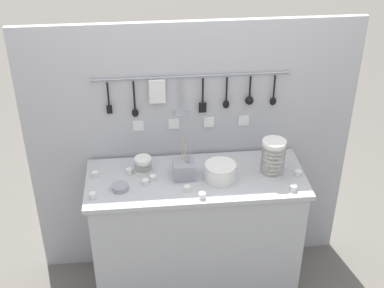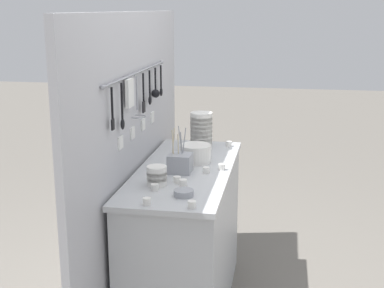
% 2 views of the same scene
% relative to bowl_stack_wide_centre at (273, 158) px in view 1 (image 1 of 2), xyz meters
% --- Properties ---
extents(ground_plane, '(20.00, 20.00, 0.00)m').
position_rel_bowl_stack_wide_centre_xyz_m(ground_plane, '(-0.49, 0.02, -1.07)').
color(ground_plane, '#666059').
extents(counter, '(1.41, 0.56, 0.94)m').
position_rel_bowl_stack_wide_centre_xyz_m(counter, '(-0.49, 0.02, -0.60)').
color(counter, '#B7BABC').
rests_on(counter, ground).
extents(back_wall, '(2.21, 0.11, 1.87)m').
position_rel_bowl_stack_wide_centre_xyz_m(back_wall, '(-0.49, 0.34, -0.13)').
color(back_wall, '#B2B2B7').
rests_on(back_wall, ground).
extents(bowl_stack_wide_centre, '(0.15, 0.15, 0.25)m').
position_rel_bowl_stack_wide_centre_xyz_m(bowl_stack_wide_centre, '(0.00, 0.00, 0.00)').
color(bowl_stack_wide_centre, silver).
rests_on(bowl_stack_wide_centre, counter).
extents(bowl_stack_tall_left, '(0.11, 0.11, 0.11)m').
position_rel_bowl_stack_wide_centre_xyz_m(bowl_stack_tall_left, '(-0.82, 0.12, -0.07)').
color(bowl_stack_tall_left, silver).
rests_on(bowl_stack_tall_left, counter).
extents(plate_stack, '(0.20, 0.20, 0.11)m').
position_rel_bowl_stack_wide_centre_xyz_m(plate_stack, '(-0.34, -0.02, -0.07)').
color(plate_stack, silver).
rests_on(plate_stack, counter).
extents(steel_mixing_bowl, '(0.10, 0.10, 0.03)m').
position_rel_bowl_stack_wide_centre_xyz_m(steel_mixing_bowl, '(-0.97, -0.06, -0.11)').
color(steel_mixing_bowl, '#93969E').
rests_on(steel_mixing_bowl, counter).
extents(cutlery_caddy, '(0.14, 0.14, 0.27)m').
position_rel_bowl_stack_wide_centre_xyz_m(cutlery_caddy, '(-0.57, 0.04, -0.07)').
color(cutlery_caddy, '#93969E').
rests_on(cutlery_caddy, counter).
extents(cup_centre, '(0.04, 0.04, 0.04)m').
position_rel_bowl_stack_wide_centre_xyz_m(cup_centre, '(-1.13, 0.09, -0.11)').
color(cup_centre, silver).
rests_on(cup_centre, counter).
extents(cup_edge_far, '(0.04, 0.04, 0.04)m').
position_rel_bowl_stack_wide_centre_xyz_m(cup_edge_far, '(-0.76, 0.02, -0.11)').
color(cup_edge_far, silver).
rests_on(cup_edge_far, counter).
extents(cup_beside_plates, '(0.04, 0.04, 0.04)m').
position_rel_bowl_stack_wide_centre_xyz_m(cup_beside_plates, '(-0.56, -0.12, -0.11)').
color(cup_beside_plates, silver).
rests_on(cup_beside_plates, counter).
extents(cup_front_right, '(0.04, 0.04, 0.04)m').
position_rel_bowl_stack_wide_centre_xyz_m(cup_front_right, '(0.17, -0.03, -0.11)').
color(cup_front_right, silver).
rests_on(cup_front_right, counter).
extents(cup_front_left, '(0.04, 0.04, 0.04)m').
position_rel_bowl_stack_wide_centre_xyz_m(cup_front_left, '(-0.92, 0.11, -0.11)').
color(cup_front_left, silver).
rests_on(cup_front_left, counter).
extents(cup_by_caddy, '(0.04, 0.04, 0.04)m').
position_rel_bowl_stack_wide_centre_xyz_m(cup_by_caddy, '(-0.48, -0.20, -0.11)').
color(cup_by_caddy, silver).
rests_on(cup_by_caddy, counter).
extents(cup_back_left, '(0.04, 0.04, 0.04)m').
position_rel_bowl_stack_wide_centre_xyz_m(cup_back_left, '(-0.81, -0.03, -0.11)').
color(cup_back_left, silver).
rests_on(cup_back_left, counter).
extents(cup_back_right, '(0.04, 0.04, 0.04)m').
position_rel_bowl_stack_wide_centre_xyz_m(cup_back_right, '(0.09, -0.18, -0.11)').
color(cup_back_right, silver).
rests_on(cup_back_right, counter).
extents(cup_mid_row, '(0.04, 0.04, 0.04)m').
position_rel_bowl_stack_wide_centre_xyz_m(cup_mid_row, '(-1.13, -0.13, -0.11)').
color(cup_mid_row, silver).
rests_on(cup_mid_row, counter).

